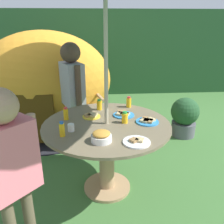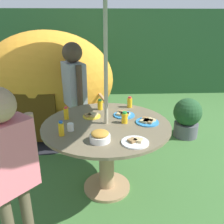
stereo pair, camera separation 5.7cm
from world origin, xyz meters
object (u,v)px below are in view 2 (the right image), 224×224
(dome_tent, at_px, (49,80))
(cup_near, at_px, (70,127))
(plate_far_right, at_px, (91,116))
(juice_bottle_near_right, at_px, (61,129))
(wooden_chair, at_px, (84,101))
(child_in_pink_shirt, at_px, (7,158))
(juice_bottle_center_back, at_px, (125,118))
(garden_table, at_px, (106,142))
(plate_mid_left, at_px, (124,114))
(juice_bottle_near_left, at_px, (130,102))
(plate_far_left, at_px, (135,142))
(juice_bottle_center_front, at_px, (100,105))
(juice_bottle_mid_right, at_px, (66,113))
(snack_bowl, at_px, (100,136))
(child_in_grey_shirt, at_px, (74,85))
(plate_back_edge, at_px, (147,121))
(potted_plant, at_px, (187,117))

(dome_tent, height_order, cup_near, dome_tent)
(plate_far_right, bearing_deg, juice_bottle_near_right, -120.16)
(plate_far_right, bearing_deg, wooden_chair, 98.25)
(child_in_pink_shirt, height_order, juice_bottle_center_back, child_in_pink_shirt)
(garden_table, bearing_deg, plate_mid_left, 46.43)
(child_in_pink_shirt, relative_size, juice_bottle_near_left, 10.56)
(plate_mid_left, bearing_deg, plate_far_left, -86.67)
(plate_far_right, distance_m, cup_near, 0.37)
(juice_bottle_center_front, distance_m, juice_bottle_mid_right, 0.42)
(wooden_chair, height_order, snack_bowl, wooden_chair)
(juice_bottle_near_left, distance_m, juice_bottle_center_front, 0.34)
(juice_bottle_center_front, distance_m, juice_bottle_center_back, 0.45)
(juice_bottle_mid_right, height_order, cup_near, juice_bottle_mid_right)
(plate_far_left, xyz_separation_m, juice_bottle_center_front, (-0.28, 0.78, 0.05))
(plate_far_left, xyz_separation_m, juice_bottle_center_back, (-0.05, 0.40, 0.04))
(juice_bottle_mid_right, bearing_deg, child_in_grey_shirt, 89.05)
(juice_bottle_near_right, bearing_deg, dome_tent, 104.35)
(plate_back_edge, bearing_deg, juice_bottle_near_left, 104.89)
(child_in_grey_shirt, distance_m, juice_bottle_center_back, 1.01)
(garden_table, height_order, child_in_pink_shirt, child_in_pink_shirt)
(potted_plant, xyz_separation_m, juice_bottle_mid_right, (-1.63, -1.03, 0.49))
(juice_bottle_near_left, bearing_deg, cup_near, -135.24)
(child_in_grey_shirt, relative_size, plate_mid_left, 6.57)
(child_in_pink_shirt, bearing_deg, juice_bottle_center_front, 13.94)
(child_in_pink_shirt, bearing_deg, juice_bottle_near_right, 13.19)
(child_in_grey_shirt, height_order, snack_bowl, child_in_grey_shirt)
(juice_bottle_center_back, bearing_deg, cup_near, -163.10)
(garden_table, distance_m, juice_bottle_near_right, 0.52)
(dome_tent, height_order, juice_bottle_mid_right, dome_tent)
(plate_back_edge, bearing_deg, child_in_grey_shirt, 132.80)
(child_in_grey_shirt, bearing_deg, garden_table, -0.00)
(juice_bottle_mid_right, bearing_deg, plate_far_left, -40.71)
(juice_bottle_center_front, bearing_deg, juice_bottle_near_right, -117.82)
(garden_table, xyz_separation_m, potted_plant, (1.24, 1.16, -0.23))
(juice_bottle_center_back, bearing_deg, child_in_pink_shirt, -138.86)
(dome_tent, height_order, child_in_pink_shirt, dome_tent)
(child_in_grey_shirt, xyz_separation_m, plate_mid_left, (0.57, -0.64, -0.16))
(plate_far_left, xyz_separation_m, juice_bottle_mid_right, (-0.61, 0.53, 0.05))
(dome_tent, xyz_separation_m, juice_bottle_near_left, (1.17, -1.30, 0.04))
(garden_table, height_order, juice_bottle_near_left, juice_bottle_near_left)
(garden_table, xyz_separation_m, juice_bottle_near_left, (0.27, 0.45, 0.25))
(child_in_pink_shirt, height_order, juice_bottle_near_left, child_in_pink_shirt)
(dome_tent, bearing_deg, juice_bottle_center_front, -55.03)
(snack_bowl, height_order, juice_bottle_near_right, juice_bottle_near_right)
(juice_bottle_near_right, bearing_deg, plate_far_left, -15.04)
(garden_table, height_order, plate_far_right, plate_far_right)
(juice_bottle_near_left, relative_size, juice_bottle_near_right, 0.93)
(garden_table, height_order, plate_mid_left, plate_mid_left)
(juice_bottle_center_front, bearing_deg, potted_plant, 30.90)
(plate_far_right, xyz_separation_m, juice_bottle_near_right, (-0.24, -0.41, 0.05))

